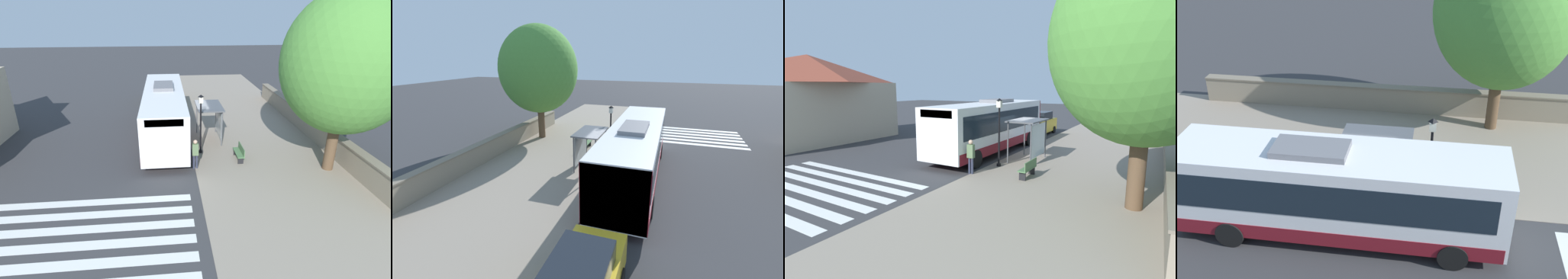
# 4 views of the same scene
# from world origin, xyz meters

# --- Properties ---
(ground_plane) EXTENTS (120.00, 120.00, 0.00)m
(ground_plane) POSITION_xyz_m (0.00, 0.00, 0.00)
(ground_plane) COLOR #353538
(ground_plane) RESTS_ON ground
(sidewalk_plaza) EXTENTS (9.00, 44.00, 0.02)m
(sidewalk_plaza) POSITION_xyz_m (-4.50, 0.00, 0.01)
(sidewalk_plaza) COLOR gray
(sidewalk_plaza) RESTS_ON ground
(crosswalk_stripes) EXTENTS (9.00, 5.25, 0.01)m
(crosswalk_stripes) POSITION_xyz_m (5.00, 9.83, 0.00)
(crosswalk_stripes) COLOR silver
(crosswalk_stripes) RESTS_ON ground
(stone_wall) EXTENTS (0.60, 20.00, 1.39)m
(stone_wall) POSITION_xyz_m (-8.55, 0.00, 0.70)
(stone_wall) COLOR gray
(stone_wall) RESTS_ON ground
(bus) EXTENTS (2.78, 11.40, 3.49)m
(bus) POSITION_xyz_m (1.63, -0.46, 1.81)
(bus) COLOR white
(bus) RESTS_ON ground
(bus_shelter) EXTENTS (1.67, 2.74, 2.42)m
(bus_shelter) POSITION_xyz_m (-1.48, 0.49, 2.00)
(bus_shelter) COLOR #515459
(bus_shelter) RESTS_ON ground
(pedestrian) EXTENTS (0.34, 0.23, 1.74)m
(pedestrian) POSITION_xyz_m (-0.01, 4.62, 1.03)
(pedestrian) COLOR #2D3347
(pedestrian) RESTS_ON ground
(bench) EXTENTS (0.40, 1.46, 0.88)m
(bench) POSITION_xyz_m (-2.71, 3.77, 0.47)
(bench) COLOR #4C7247
(bench) RESTS_ON ground
(street_lamp_near) EXTENTS (0.28, 0.28, 3.71)m
(street_lamp_near) POSITION_xyz_m (-0.54, 2.60, 2.22)
(street_lamp_near) COLOR black
(street_lamp_near) RESTS_ON ground
(shade_tree) EXTENTS (6.44, 6.44, 9.38)m
(shade_tree) POSITION_xyz_m (-7.37, 5.37, 5.81)
(shade_tree) COLOR brown
(shade_tree) RESTS_ON ground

